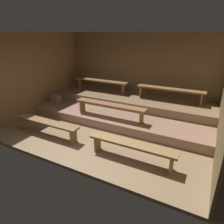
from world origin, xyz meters
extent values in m
cube|color=#8B7052|center=(0.00, 2.03, -0.04)|extent=(6.65, 4.86, 0.08)
cube|color=brown|center=(0.00, 4.09, 1.38)|extent=(6.65, 0.06, 2.75)
cube|color=olive|center=(-2.95, 2.03, 1.38)|extent=(0.06, 4.86, 2.75)
cube|color=#966E58|center=(0.00, 2.77, 0.13)|extent=(5.85, 2.59, 0.27)
cube|color=#8D6E50|center=(0.00, 3.36, 0.40)|extent=(5.85, 1.41, 0.27)
cube|color=olive|center=(-1.26, 0.48, 0.42)|extent=(2.03, 0.30, 0.05)
cube|color=olive|center=(-2.15, 0.48, 0.19)|extent=(0.05, 0.24, 0.39)
cube|color=olive|center=(-0.37, 0.48, 0.19)|extent=(0.05, 0.24, 0.39)
cube|color=olive|center=(1.26, 0.48, 0.42)|extent=(2.03, 0.30, 0.05)
cube|color=olive|center=(0.37, 0.48, 0.19)|extent=(0.05, 0.24, 0.39)
cube|color=olive|center=(2.15, 0.48, 0.19)|extent=(0.05, 0.24, 0.39)
cube|color=#925F41|center=(-0.05, 1.89, 0.68)|extent=(2.29, 0.30, 0.05)
cube|color=olive|center=(-1.08, 1.89, 0.46)|extent=(0.05, 0.24, 0.39)
cube|color=olive|center=(0.98, 1.89, 0.46)|extent=(0.05, 0.24, 0.39)
cube|color=olive|center=(-1.36, 3.55, 0.95)|extent=(2.26, 0.30, 0.05)
cube|color=brown|center=(-2.37, 3.55, 0.73)|extent=(0.05, 0.24, 0.39)
cube|color=brown|center=(-0.35, 3.55, 0.73)|extent=(0.05, 0.24, 0.39)
cube|color=olive|center=(1.36, 3.55, 0.95)|extent=(2.26, 0.30, 0.05)
cube|color=#895E48|center=(0.35, 3.55, 0.73)|extent=(0.05, 0.24, 0.39)
cube|color=#895E48|center=(2.37, 3.55, 0.73)|extent=(0.05, 0.24, 0.39)
cube|color=#8A5949|center=(-2.49, 2.16, 0.42)|extent=(0.31, 0.31, 0.31)
camera|label=1|loc=(2.65, -3.09, 2.69)|focal=31.80mm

